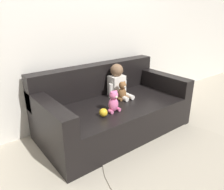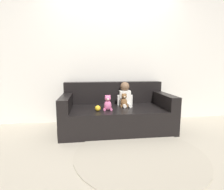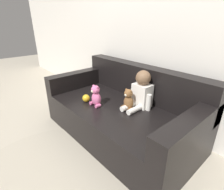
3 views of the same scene
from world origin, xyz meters
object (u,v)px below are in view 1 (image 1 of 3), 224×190
Objects in this scene: couch at (112,109)px; person_baby at (118,82)px; teddy_bear_brown at (122,91)px; toy_ball at (103,113)px; plush_toy_side at (114,102)px.

couch is 4.38× the size of person_baby.
teddy_bear_brown reaches higher than toy_ball.
toy_ball is (-0.46, -0.24, -0.07)m from teddy_bear_brown.
teddy_bear_brown is (0.13, -0.04, 0.22)m from couch.
plush_toy_side is at bearing -134.18° from person_baby.
person_baby is at bearing 72.83° from teddy_bear_brown.
person_baby reaches higher than plush_toy_side.
person_baby is 4.64× the size of toy_ball.
teddy_bear_brown is 0.53m from toy_ball.
plush_toy_side reaches higher than toy_ball.
couch is at bearing 40.22° from toy_ball.
plush_toy_side is at bearing -124.46° from couch.
person_baby is 0.66m from toy_ball.
toy_ball is (-0.16, -0.03, -0.07)m from plush_toy_side.
couch is at bearing 162.80° from teddy_bear_brown.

